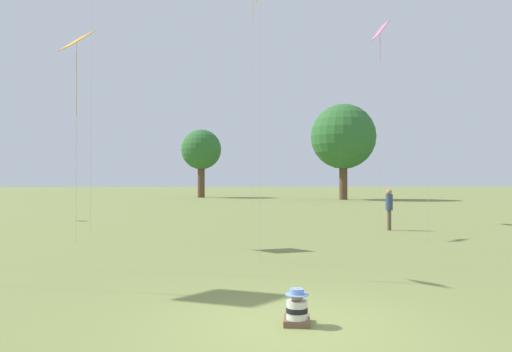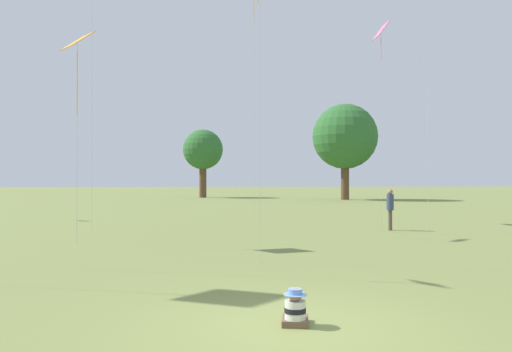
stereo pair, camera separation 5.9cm
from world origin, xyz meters
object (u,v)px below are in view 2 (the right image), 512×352
Objects in this scene: distant_tree_1 at (203,150)px; kite_7 at (77,47)px; kite_6 at (381,38)px; distant_tree_0 at (345,137)px; kite_0 at (254,0)px; seated_toddler at (295,310)px; person_standing_3 at (390,205)px.

kite_7 is at bearing -94.17° from distant_tree_1.
kite_6 is 1.05× the size of distant_tree_1.
kite_0 is at bearing -114.36° from distant_tree_0.
kite_7 is (-5.87, 9.93, 6.51)m from seated_toddler.
distant_tree_0 is (12.28, 27.12, -5.01)m from kite_0.
person_standing_3 is (6.42, 13.65, 0.86)m from seated_toddler.
kite_6 is at bearing -78.58° from distant_tree_1.
distant_tree_0 is (7.40, 33.53, -1.27)m from kite_6.
kite_6 is 34.36m from distant_tree_0.
kite_6 is at bearing 76.57° from seated_toddler.
seated_toddler is 55.13m from distant_tree_1.
person_standing_3 is 13.50m from kite_0.
person_standing_3 is 0.21× the size of distant_tree_1.
seated_toddler is 48.89m from distant_tree_0.
distant_tree_0 is (13.22, 46.59, 6.72)m from seated_toddler.
distant_tree_0 is at bearing 107.27° from person_standing_3.
distant_tree_0 is at bearing 84.76° from seated_toddler.
kite_7 is 0.86× the size of distant_tree_1.
distant_tree_0 reaches higher than kite_6.
kite_6 reaches higher than seated_toddler.
kite_6 is 0.84× the size of distant_tree_0.
kite_7 reaches higher than person_standing_3.
distant_tree_1 is (-3.54, 35.31, -6.09)m from kite_0.
person_standing_3 is 42.38m from distant_tree_1.
kite_0 is at bearing -99.86° from kite_6.
person_standing_3 is at bearing 75.41° from seated_toddler.
distant_tree_0 reaches higher than distant_tree_1.
distant_tree_1 is at bearing 55.99° from kite_0.
kite_0 is (0.94, 19.48, 11.73)m from seated_toddler.
kite_0 reaches higher than kite_7.
person_standing_3 is 0.14× the size of kite_0.
person_standing_3 is at bearing -86.53° from kite_0.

